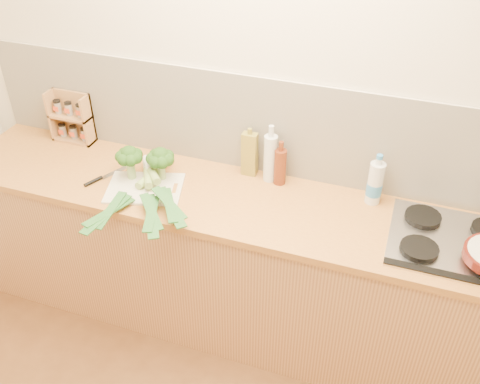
% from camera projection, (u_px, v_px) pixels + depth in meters
% --- Properties ---
extents(room_shell, '(3.50, 3.50, 3.50)m').
position_uv_depth(room_shell, '(261.00, 126.00, 2.76)').
color(room_shell, beige).
rests_on(room_shell, ground).
extents(counter, '(3.20, 0.62, 0.90)m').
position_uv_depth(counter, '(242.00, 264.00, 2.96)').
color(counter, tan).
rests_on(counter, ground).
extents(gas_hob, '(0.58, 0.50, 0.04)m').
position_uv_depth(gas_hob, '(455.00, 242.00, 2.42)').
color(gas_hob, silver).
rests_on(gas_hob, counter).
extents(chopping_board, '(0.45, 0.38, 0.01)m').
position_uv_depth(chopping_board, '(145.00, 188.00, 2.77)').
color(chopping_board, beige).
rests_on(chopping_board, counter).
extents(broccoli_left, '(0.14, 0.15, 0.19)m').
position_uv_depth(broccoli_left, '(129.00, 157.00, 2.76)').
color(broccoli_left, '#8CAE65').
rests_on(broccoli_left, chopping_board).
extents(broccoli_right, '(0.15, 0.15, 0.18)m').
position_uv_depth(broccoli_right, '(160.00, 158.00, 2.76)').
color(broccoli_right, '#8CAE65').
rests_on(broccoli_right, chopping_board).
extents(leek_front, '(0.16, 0.73, 0.04)m').
position_uv_depth(leek_front, '(140.00, 184.00, 2.75)').
color(leek_front, white).
rests_on(leek_front, chopping_board).
extents(leek_mid, '(0.39, 0.62, 0.04)m').
position_uv_depth(leek_mid, '(149.00, 186.00, 2.71)').
color(leek_mid, white).
rests_on(leek_mid, chopping_board).
extents(leek_back, '(0.45, 0.48, 0.04)m').
position_uv_depth(leek_back, '(159.00, 185.00, 2.68)').
color(leek_back, white).
rests_on(leek_back, chopping_board).
extents(chefs_knife, '(0.13, 0.25, 0.02)m').
position_uv_depth(chefs_knife, '(99.00, 179.00, 2.84)').
color(chefs_knife, silver).
rests_on(chefs_knife, counter).
extents(spice_rack, '(0.25, 0.10, 0.30)m').
position_uv_depth(spice_rack, '(73.00, 120.00, 3.12)').
color(spice_rack, tan).
rests_on(spice_rack, counter).
extents(oil_tin, '(0.08, 0.05, 0.28)m').
position_uv_depth(oil_tin, '(250.00, 154.00, 2.82)').
color(oil_tin, olive).
rests_on(oil_tin, counter).
extents(glass_bottle, '(0.07, 0.07, 0.32)m').
position_uv_depth(glass_bottle, '(270.00, 157.00, 2.77)').
color(glass_bottle, silver).
rests_on(glass_bottle, counter).
extents(amber_bottle, '(0.06, 0.06, 0.25)m').
position_uv_depth(amber_bottle, '(280.00, 166.00, 2.76)').
color(amber_bottle, '#5F2812').
rests_on(amber_bottle, counter).
extents(water_bottle, '(0.08, 0.08, 0.25)m').
position_uv_depth(water_bottle, '(375.00, 184.00, 2.63)').
color(water_bottle, silver).
rests_on(water_bottle, counter).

